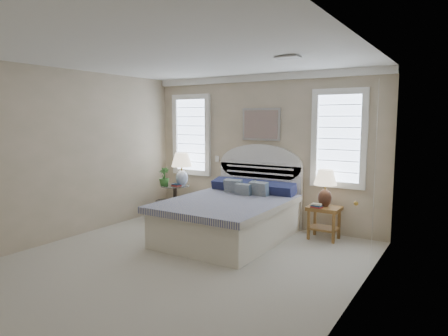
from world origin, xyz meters
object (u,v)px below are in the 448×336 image
at_px(nightstand_right, 324,215).
at_px(lamp_left, 182,165).
at_px(bed, 232,214).
at_px(floor_pot, 166,210).
at_px(side_table_left, 175,197).
at_px(lamp_right, 325,184).

xyz_separation_m(nightstand_right, lamp_left, (-2.83, -0.04, 0.64)).
xyz_separation_m(bed, floor_pot, (-1.72, 0.38, -0.21)).
bearing_deg(floor_pot, bed, -12.58).
bearing_deg(side_table_left, lamp_left, 27.78).
relative_size(bed, nightstand_right, 4.29).
xyz_separation_m(side_table_left, lamp_left, (0.12, 0.06, 0.64)).
xyz_separation_m(nightstand_right, lamp_right, (-0.01, 0.04, 0.51)).
bearing_deg(nightstand_right, lamp_right, 105.21).
xyz_separation_m(floor_pot, lamp_left, (0.19, 0.27, 0.85)).
relative_size(side_table_left, lamp_left, 0.98).
bearing_deg(bed, lamp_left, 156.75).
distance_m(lamp_left, lamp_right, 2.82).
bearing_deg(bed, nightstand_right, 28.03).
bearing_deg(floor_pot, side_table_left, 71.18).
distance_m(bed, floor_pot, 1.78).
distance_m(floor_pot, lamp_left, 0.91).
bearing_deg(nightstand_right, lamp_left, -179.27).
bearing_deg(lamp_left, side_table_left, -152.22).
bearing_deg(nightstand_right, floor_pot, -174.17).
relative_size(floor_pot, lamp_right, 0.65).
relative_size(floor_pot, lamp_left, 0.60).
distance_m(nightstand_right, lamp_right, 0.51).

